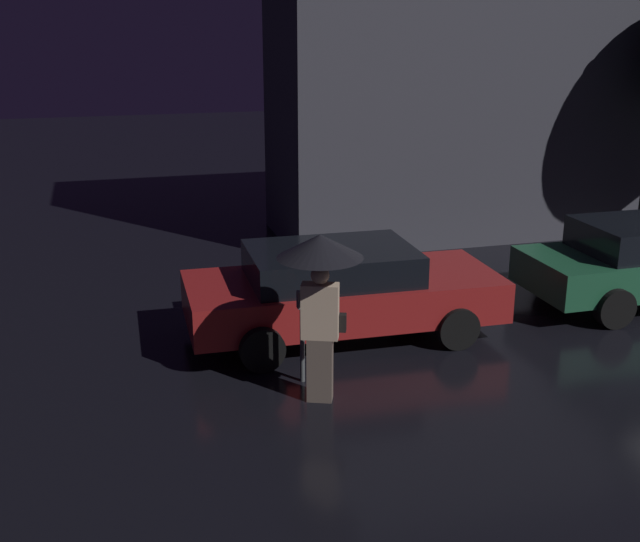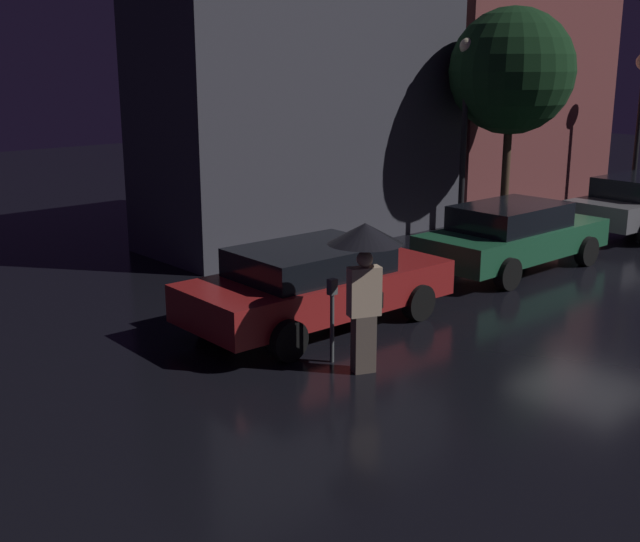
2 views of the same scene
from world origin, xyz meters
TOP-DOWN VIEW (x-y plane):
  - building_facade_left at (-1.95, 6.50)m, footprint 7.87×3.00m
  - parked_car_red at (-6.21, 1.29)m, footprint 4.52×2.05m
  - pedestrian_with_umbrella at (-7.05, -0.63)m, footprint 1.01×1.01m
  - parking_meter at (-7.13, -0.08)m, footprint 0.12×0.10m

SIDE VIEW (x-z plane):
  - parked_car_red at x=-6.21m, z-range 0.04..1.36m
  - parking_meter at x=-7.13m, z-range 0.15..1.36m
  - pedestrian_with_umbrella at x=-7.05m, z-range 0.58..2.65m
  - building_facade_left at x=-1.95m, z-range 0.00..6.62m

